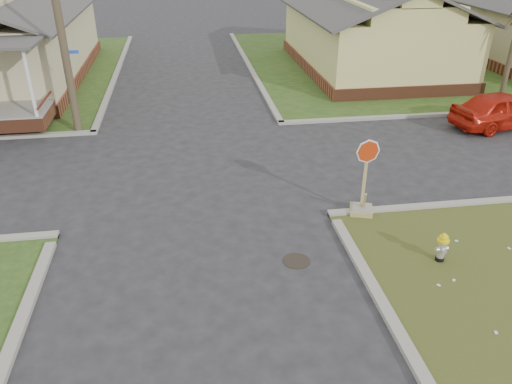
{
  "coord_description": "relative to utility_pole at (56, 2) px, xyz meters",
  "views": [
    {
      "loc": [
        -0.14,
        -9.78,
        6.88
      ],
      "look_at": [
        1.47,
        1.0,
        1.1
      ],
      "focal_mm": 35.0,
      "sensor_mm": 36.0,
      "label": 1
    }
  ],
  "objects": [
    {
      "name": "ground",
      "position": [
        4.2,
        -8.9,
        -4.66
      ],
      "size": [
        120.0,
        120.0,
        0.0
      ],
      "primitive_type": "plane",
      "color": "#252528",
      "rests_on": "ground"
    },
    {
      "name": "curbs",
      "position": [
        4.2,
        -3.9,
        -4.66
      ],
      "size": [
        80.0,
        40.0,
        0.12
      ],
      "primitive_type": null,
      "color": "gray",
      "rests_on": "ground"
    },
    {
      "name": "manhole",
      "position": [
        6.4,
        -9.4,
        -4.66
      ],
      "size": [
        0.64,
        0.64,
        0.01
      ],
      "primitive_type": "cylinder",
      "color": "black",
      "rests_on": "ground"
    },
    {
      "name": "side_house_yellow",
      "position": [
        14.2,
        7.6,
        -2.47
      ],
      "size": [
        7.6,
        11.6,
        4.7
      ],
      "color": "brown",
      "rests_on": "ground"
    },
    {
      "name": "utility_pole",
      "position": [
        0.0,
        0.0,
        0.0
      ],
      "size": [
        1.8,
        0.28,
        9.0
      ],
      "color": "#463B28",
      "rests_on": "ground"
    },
    {
      "name": "tree_mid_right",
      "position": [
        18.2,
        1.3,
        -2.51
      ],
      "size": [
        0.22,
        0.22,
        4.2
      ],
      "primitive_type": "cylinder",
      "color": "#463B28",
      "rests_on": "verge_far_right"
    },
    {
      "name": "fire_hydrant",
      "position": [
        9.68,
        -9.92,
        -4.21
      ],
      "size": [
        0.27,
        0.27,
        0.73
      ],
      "rotation": [
        0.0,
        0.0,
        0.1
      ],
      "color": "black",
      "rests_on": "ground"
    },
    {
      "name": "stop_sign",
      "position": [
        8.6,
        -7.53,
        -4.15
      ],
      "size": [
        0.61,
        0.59,
        2.14
      ],
      "rotation": [
        0.0,
        0.0,
        -0.31
      ],
      "color": "#A09557",
      "rests_on": "ground"
    },
    {
      "name": "red_sedan",
      "position": [
        16.19,
        -1.84,
        -3.96
      ],
      "size": [
        4.32,
        2.34,
        1.39
      ],
      "primitive_type": "imported",
      "rotation": [
        0.0,
        0.0,
        1.75
      ],
      "color": "red",
      "rests_on": "ground"
    }
  ]
}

